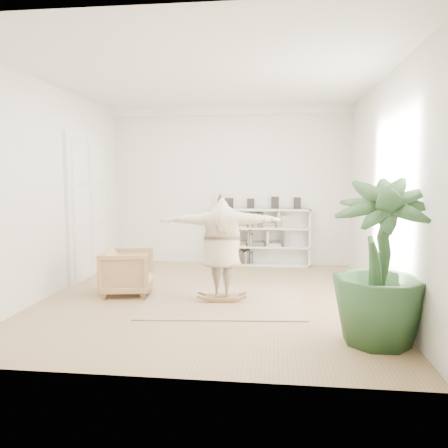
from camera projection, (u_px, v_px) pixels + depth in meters
name	position (u px, v px, depth m)	size (l,w,h in m)	color
floor	(211.00, 297.00, 7.35)	(6.00, 6.00, 0.00)	olive
room_shell	(229.00, 111.00, 9.88)	(6.00, 6.00, 6.00)	silver
doors	(88.00, 208.00, 8.80)	(0.09, 1.78, 2.92)	white
bookshelf	(261.00, 238.00, 9.98)	(2.20, 0.35, 1.64)	silver
armchair	(127.00, 272.00, 7.54)	(0.83, 0.85, 0.77)	tan
rug	(222.00, 301.00, 7.10)	(2.50, 2.00, 0.02)	tan
rocker_board	(222.00, 297.00, 7.09)	(0.57, 0.38, 0.12)	olive
person	(222.00, 245.00, 7.00)	(1.97, 0.53, 1.60)	#C2AB91
houseplant	(380.00, 262.00, 5.23)	(1.13, 1.13, 2.01)	#294B25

